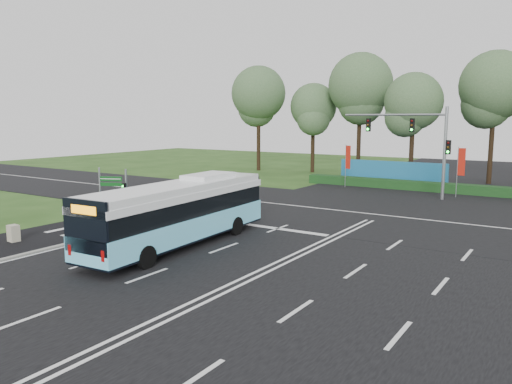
% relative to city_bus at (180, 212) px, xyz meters
% --- Properties ---
extents(ground, '(120.00, 120.00, 0.00)m').
position_rel_city_bus_xyz_m(ground, '(5.36, 0.73, -1.66)').
color(ground, '#264818').
rests_on(ground, ground).
extents(road_main, '(20.00, 120.00, 0.04)m').
position_rel_city_bus_xyz_m(road_main, '(5.36, 0.73, -1.64)').
color(road_main, black).
rests_on(road_main, ground).
extents(road_cross, '(120.00, 14.00, 0.05)m').
position_rel_city_bus_xyz_m(road_cross, '(5.36, 12.73, -1.64)').
color(road_cross, black).
rests_on(road_cross, ground).
extents(bike_path, '(5.00, 18.00, 0.06)m').
position_rel_city_bus_xyz_m(bike_path, '(-7.14, -2.27, -1.63)').
color(bike_path, black).
rests_on(bike_path, ground).
extents(kerb_strip, '(0.25, 18.00, 0.12)m').
position_rel_city_bus_xyz_m(kerb_strip, '(-4.74, -2.27, -1.60)').
color(kerb_strip, gray).
rests_on(kerb_strip, ground).
extents(city_bus, '(3.01, 11.61, 3.30)m').
position_rel_city_bus_xyz_m(city_bus, '(0.00, 0.00, 0.00)').
color(city_bus, '#6DD9FC').
rests_on(city_bus, ground).
extents(pedestrian_signal, '(0.29, 0.41, 3.15)m').
position_rel_city_bus_xyz_m(pedestrian_signal, '(-6.63, 2.67, 0.06)').
color(pedestrian_signal, gray).
rests_on(pedestrian_signal, ground).
extents(street_sign, '(1.26, 0.60, 3.46)m').
position_rel_city_bus_xyz_m(street_sign, '(-5.83, 0.50, 0.56)').
color(street_sign, gray).
rests_on(street_sign, ground).
extents(utility_cabinet, '(0.57, 0.49, 0.89)m').
position_rel_city_bus_xyz_m(utility_cabinet, '(-7.45, -3.98, -1.22)').
color(utility_cabinet, '#B9B095').
rests_on(utility_cabinet, ground).
extents(banner_flag_left, '(0.54, 0.23, 3.84)m').
position_rel_city_bus_xyz_m(banner_flag_left, '(-1.33, 23.56, 0.87)').
color(banner_flag_left, gray).
rests_on(banner_flag_left, ground).
extents(banner_flag_mid, '(0.58, 0.09, 3.96)m').
position_rel_city_bus_xyz_m(banner_flag_mid, '(8.20, 22.98, 0.94)').
color(banner_flag_mid, gray).
rests_on(banner_flag_mid, ground).
extents(traffic_light_gantry, '(8.41, 0.28, 7.00)m').
position_rel_city_bus_xyz_m(traffic_light_gantry, '(5.57, 21.23, 3.00)').
color(traffic_light_gantry, gray).
rests_on(traffic_light_gantry, ground).
extents(hedge, '(22.00, 1.20, 0.80)m').
position_rel_city_bus_xyz_m(hedge, '(5.36, 25.23, -1.26)').
color(hedge, '#143816').
rests_on(hedge, ground).
extents(blue_hoarding, '(10.00, 0.30, 2.20)m').
position_rel_city_bus_xyz_m(blue_hoarding, '(1.36, 27.73, -0.56)').
color(blue_hoarding, '#1B6795').
rests_on(blue_hoarding, ground).
extents(eucalyptus_row, '(48.51, 9.11, 12.95)m').
position_rel_city_bus_xyz_m(eucalyptus_row, '(5.12, 32.27, 7.01)').
color(eucalyptus_row, black).
rests_on(eucalyptus_row, ground).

